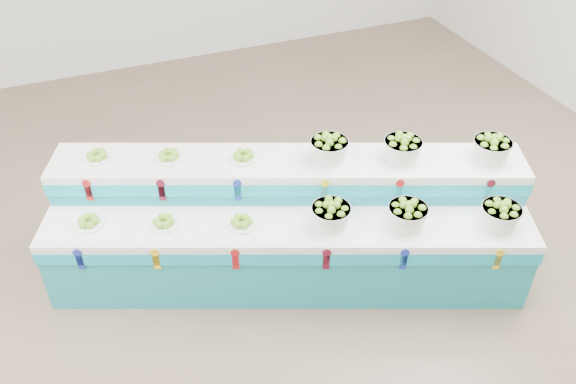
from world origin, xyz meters
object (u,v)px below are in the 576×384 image
at_px(plate_upper_mid, 169,155).
at_px(basket_upper_right, 492,149).
at_px(display_stand, 288,225).
at_px(basket_lower_left, 331,215).

height_order(plate_upper_mid, basket_upper_right, basket_upper_right).
bearing_deg(basket_upper_right, display_stand, 166.52).
relative_size(display_stand, basket_lower_left, 12.72).
distance_m(basket_lower_left, basket_upper_right, 1.47).
height_order(basket_lower_left, basket_upper_right, basket_upper_right).
height_order(basket_lower_left, plate_upper_mid, plate_upper_mid).
bearing_deg(basket_lower_left, basket_upper_right, -1.60).
bearing_deg(basket_lower_left, display_stand, 122.05).
bearing_deg(plate_upper_mid, basket_lower_left, -42.26).
bearing_deg(plate_upper_mid, basket_upper_right, -21.86).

